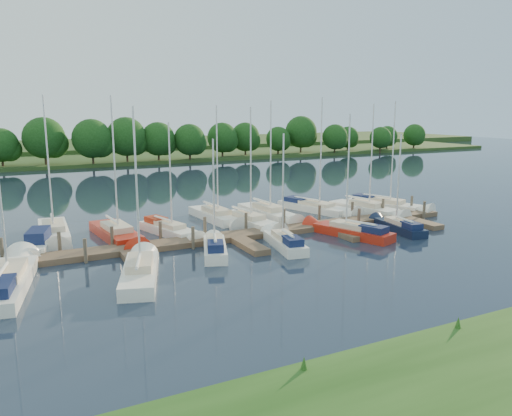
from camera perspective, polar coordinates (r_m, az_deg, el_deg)
name	(u,v)px	position (r m, az deg, el deg)	size (l,w,h in m)	color
ground	(286,269)	(30.90, 3.40, -6.95)	(260.00, 260.00, 0.00)	#1A2735
dock	(237,238)	(37.09, -2.24, -3.49)	(40.00, 6.00, 0.40)	brown
mooring_pilings	(230,230)	(37.99, -2.94, -2.51)	(38.24, 2.84, 2.00)	#473D33
far_shore	(92,158)	(101.90, -18.19, 5.50)	(180.00, 30.00, 0.60)	#274319
distant_hill	(76,147)	(126.57, -19.92, 6.61)	(220.00, 40.00, 1.40)	#354F22
treeline	(133,140)	(89.85, -13.88, 7.51)	(147.67, 10.19, 8.25)	#38281C
motorboat	(39,245)	(37.71, -23.60, -3.93)	(2.72, 5.63, 1.83)	white
sailboat_n_2	(54,234)	(41.02, -22.09, -2.77)	(2.34, 8.69, 11.07)	white
sailboat_n_3	(117,236)	(38.95, -15.56, -3.06)	(2.84, 8.69, 11.02)	#AF2010
sailboat_n_4	(169,231)	(39.46, -9.87, -2.57)	(3.30, 7.05, 9.01)	white
sailboat_n_5	(217,217)	(43.85, -4.52, -1.08)	(2.53, 8.14, 10.37)	white
sailboat_n_6	(249,223)	(41.66, -0.80, -1.71)	(2.93, 8.02, 10.19)	white
sailboat_n_7	(269,215)	(44.81, 1.45, -0.77)	(2.57, 8.42, 10.79)	white
sailboat_n_8	(316,208)	(47.94, 6.92, -0.03)	(4.28, 8.79, 11.02)	white
sailboat_n_9	(367,211)	(47.72, 12.53, -0.29)	(3.37, 8.24, 10.53)	white
sailboat_n_10	(386,206)	(50.27, 14.64, 0.23)	(4.73, 8.30, 10.70)	white
sailboat_s_0	(7,282)	(30.79, -26.57, -7.61)	(3.72, 9.75, 12.18)	white
sailboat_s_1	(140,274)	(29.84, -13.08, -7.33)	(3.77, 7.93, 10.27)	white
sailboat_s_2	(215,249)	(33.89, -4.72, -4.71)	(3.13, 6.10, 8.14)	white
sailboat_s_3	(284,243)	(35.43, 3.24, -4.00)	(2.46, 6.48, 8.36)	white
sailboat_s_4	(350,232)	(39.06, 10.73, -2.73)	(3.81, 7.49, 9.64)	#AF2010
sailboat_s_5	(399,227)	(41.58, 15.98, -2.13)	(2.18, 6.28, 8.06)	black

